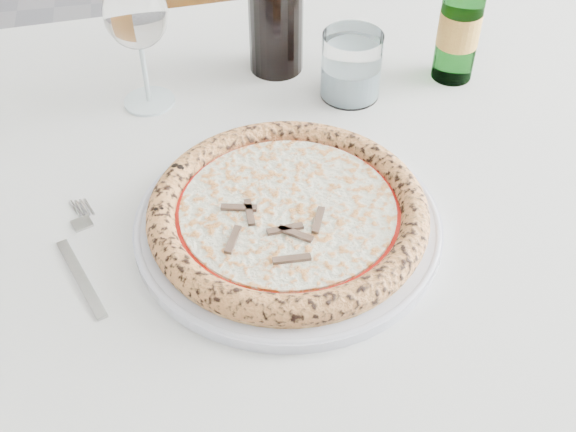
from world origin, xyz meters
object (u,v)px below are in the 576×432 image
at_px(dining_table, 273,220).
at_px(beer_bottle, 461,19).
at_px(pizza, 288,212).
at_px(tumbler, 351,70).
at_px(wine_glass, 136,16).
at_px(chair_far, 253,21).
at_px(plate, 288,223).

height_order(dining_table, beer_bottle, beer_bottle).
height_order(pizza, tumbler, tumbler).
xyz_separation_m(tumbler, beer_bottle, (0.16, 0.02, 0.05)).
distance_m(wine_glass, tumbler, 0.30).
distance_m(pizza, wine_glass, 0.33).
height_order(dining_table, chair_far, chair_far).
relative_size(plate, pizza, 1.10).
height_order(pizza, wine_glass, wine_glass).
bearing_deg(pizza, beer_bottle, 42.11).
height_order(dining_table, wine_glass, wine_glass).
distance_m(pizza, tumbler, 0.28).
bearing_deg(beer_bottle, pizza, -137.89).
relative_size(tumbler, beer_bottle, 0.41).
height_order(chair_far, tumbler, chair_far).
height_order(chair_far, wine_glass, wine_glass).
relative_size(plate, beer_bottle, 1.54).
bearing_deg(plate, pizza, -163.78).
xyz_separation_m(chair_far, tumbler, (0.04, -0.64, 0.26)).
bearing_deg(beer_bottle, chair_far, 107.98).
relative_size(plate, tumbler, 3.74).
bearing_deg(pizza, wine_glass, 116.58).
bearing_deg(pizza, dining_table, 90.00).
distance_m(chair_far, pizza, 0.93).
distance_m(dining_table, beer_bottle, 0.38).
xyz_separation_m(wine_glass, tumbler, (0.28, -0.03, -0.09)).
xyz_separation_m(plate, wine_glass, (-0.14, 0.28, 0.12)).
bearing_deg(plate, beer_bottle, 42.11).
bearing_deg(chair_far, tumbler, -86.08).
bearing_deg(tumbler, wine_glass, 173.12).
xyz_separation_m(plate, pizza, (-0.00, -0.00, 0.02)).
bearing_deg(dining_table, plate, -90.00).
bearing_deg(pizza, chair_far, 83.97).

